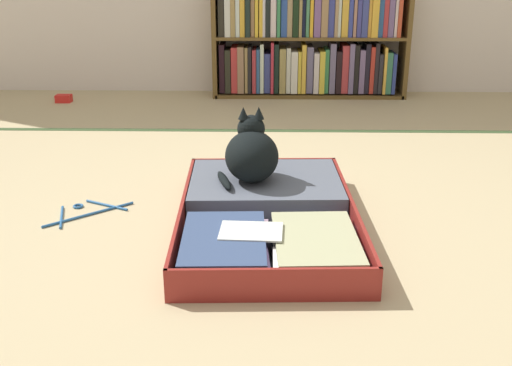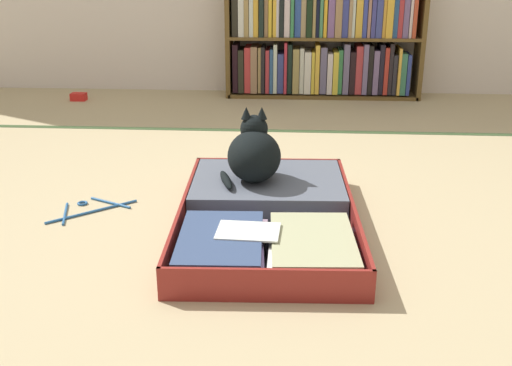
{
  "view_description": "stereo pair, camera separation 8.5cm",
  "coord_description": "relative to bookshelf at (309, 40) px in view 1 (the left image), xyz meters",
  "views": [
    {
      "loc": [
        0.05,
        -1.94,
        0.94
      ],
      "look_at": [
        0.01,
        0.06,
        0.18
      ],
      "focal_mm": 42.56,
      "sensor_mm": 36.0,
      "label": 1
    },
    {
      "loc": [
        0.14,
        -1.93,
        0.94
      ],
      "look_at": [
        0.01,
        0.06,
        0.18
      ],
      "focal_mm": 42.56,
      "sensor_mm": 36.0,
      "label": 2
    }
  ],
  "objects": [
    {
      "name": "open_suitcase",
      "position": [
        -0.28,
        -2.16,
        -0.34
      ],
      "size": [
        0.65,
        1.01,
        0.11
      ],
      "color": "maroon",
      "rests_on": "ground_plane"
    },
    {
      "name": "ground_plane",
      "position": [
        -0.33,
        -2.26,
        -0.39
      ],
      "size": [
        10.0,
        10.0,
        0.0
      ],
      "primitive_type": "plane",
      "color": "tan"
    },
    {
      "name": "tatami_border",
      "position": [
        -0.33,
        -0.91,
        -0.38
      ],
      "size": [
        4.8,
        0.05,
        0.0
      ],
      "color": "#344A28",
      "rests_on": "ground_plane"
    },
    {
      "name": "clothes_hanger",
      "position": [
        -0.97,
        -2.07,
        -0.38
      ],
      "size": [
        0.29,
        0.27,
        0.01
      ],
      "color": "#275F9B",
      "rests_on": "ground_plane"
    },
    {
      "name": "small_red_pouch",
      "position": [
        -1.64,
        -0.24,
        -0.36
      ],
      "size": [
        0.1,
        0.07,
        0.05
      ],
      "color": "red",
      "rests_on": "ground_plane"
    },
    {
      "name": "bookshelf",
      "position": [
        0.0,
        0.0,
        0.0
      ],
      "size": [
        1.32,
        0.24,
        0.81
      ],
      "color": "brown",
      "rests_on": "ground_plane"
    },
    {
      "name": "black_cat",
      "position": [
        -0.34,
        -1.97,
        -0.18
      ],
      "size": [
        0.26,
        0.28,
        0.28
      ],
      "color": "black",
      "rests_on": "open_suitcase"
    }
  ]
}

